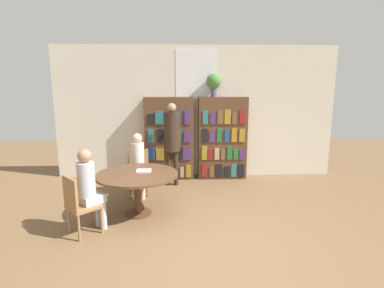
{
  "coord_description": "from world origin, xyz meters",
  "views": [
    {
      "loc": [
        -0.32,
        -3.63,
        2.11
      ],
      "look_at": [
        -0.13,
        1.78,
        1.05
      ],
      "focal_mm": 28.0,
      "sensor_mm": 36.0,
      "label": 1
    }
  ],
  "objects_px": {
    "bookshelf_left": "(169,139)",
    "reading_table": "(137,179)",
    "chair_near_camera": "(78,203)",
    "librarian_standing": "(172,135)",
    "bookshelf_right": "(222,138)",
    "flower_vase": "(214,82)",
    "seated_reader_right": "(90,185)",
    "chair_left_side": "(138,170)",
    "seated_reader_left": "(138,162)"
  },
  "relations": [
    {
      "from": "seated_reader_right",
      "to": "librarian_standing",
      "type": "height_order",
      "value": "librarian_standing"
    },
    {
      "from": "bookshelf_left",
      "to": "librarian_standing",
      "type": "distance_m",
      "value": 0.53
    },
    {
      "from": "reading_table",
      "to": "seated_reader_right",
      "type": "height_order",
      "value": "seated_reader_right"
    },
    {
      "from": "chair_near_camera",
      "to": "librarian_standing",
      "type": "height_order",
      "value": "librarian_standing"
    },
    {
      "from": "flower_vase",
      "to": "seated_reader_left",
      "type": "xyz_separation_m",
      "value": [
        -1.55,
        -1.18,
        -1.5
      ]
    },
    {
      "from": "bookshelf_right",
      "to": "librarian_standing",
      "type": "bearing_deg",
      "value": -156.12
    },
    {
      "from": "reading_table",
      "to": "chair_near_camera",
      "type": "xyz_separation_m",
      "value": [
        -0.73,
        -0.69,
        -0.12
      ]
    },
    {
      "from": "chair_left_side",
      "to": "seated_reader_left",
      "type": "distance_m",
      "value": 0.27
    },
    {
      "from": "reading_table",
      "to": "seated_reader_left",
      "type": "xyz_separation_m",
      "value": [
        -0.1,
        0.81,
        0.09
      ]
    },
    {
      "from": "bookshelf_right",
      "to": "chair_left_side",
      "type": "distance_m",
      "value": 2.09
    },
    {
      "from": "bookshelf_right",
      "to": "seated_reader_right",
      "type": "bearing_deg",
      "value": -131.54
    },
    {
      "from": "bookshelf_right",
      "to": "reading_table",
      "type": "bearing_deg",
      "value": -129.86
    },
    {
      "from": "librarian_standing",
      "to": "reading_table",
      "type": "bearing_deg",
      "value": -109.54
    },
    {
      "from": "flower_vase",
      "to": "seated_reader_right",
      "type": "relative_size",
      "value": 0.41
    },
    {
      "from": "reading_table",
      "to": "chair_near_camera",
      "type": "relative_size",
      "value": 1.52
    },
    {
      "from": "chair_near_camera",
      "to": "bookshelf_left",
      "type": "bearing_deg",
      "value": 113.02
    },
    {
      "from": "bookshelf_left",
      "to": "reading_table",
      "type": "distance_m",
      "value": 2.06
    },
    {
      "from": "chair_left_side",
      "to": "seated_reader_left",
      "type": "relative_size",
      "value": 0.71
    },
    {
      "from": "flower_vase",
      "to": "reading_table",
      "type": "height_order",
      "value": "flower_vase"
    },
    {
      "from": "reading_table",
      "to": "flower_vase",
      "type": "bearing_deg",
      "value": 54.04
    },
    {
      "from": "bookshelf_right",
      "to": "seated_reader_left",
      "type": "distance_m",
      "value": 2.13
    },
    {
      "from": "bookshelf_left",
      "to": "bookshelf_right",
      "type": "bearing_deg",
      "value": -0.0
    },
    {
      "from": "seated_reader_left",
      "to": "librarian_standing",
      "type": "height_order",
      "value": "librarian_standing"
    },
    {
      "from": "bookshelf_left",
      "to": "chair_left_side",
      "type": "relative_size",
      "value": 2.12
    },
    {
      "from": "flower_vase",
      "to": "chair_near_camera",
      "type": "bearing_deg",
      "value": -129.1
    },
    {
      "from": "chair_near_camera",
      "to": "chair_left_side",
      "type": "height_order",
      "value": "same"
    },
    {
      "from": "bookshelf_right",
      "to": "librarian_standing",
      "type": "xyz_separation_m",
      "value": [
        -1.13,
        -0.5,
        0.16
      ]
    },
    {
      "from": "chair_near_camera",
      "to": "librarian_standing",
      "type": "relative_size",
      "value": 0.5
    },
    {
      "from": "bookshelf_right",
      "to": "bookshelf_left",
      "type": "bearing_deg",
      "value": 180.0
    },
    {
      "from": "reading_table",
      "to": "librarian_standing",
      "type": "height_order",
      "value": "librarian_standing"
    },
    {
      "from": "bookshelf_right",
      "to": "chair_left_side",
      "type": "relative_size",
      "value": 2.12
    },
    {
      "from": "reading_table",
      "to": "seated_reader_left",
      "type": "bearing_deg",
      "value": 97.18
    },
    {
      "from": "seated_reader_right",
      "to": "seated_reader_left",
      "type": "bearing_deg",
      "value": 116.97
    },
    {
      "from": "seated_reader_left",
      "to": "bookshelf_left",
      "type": "bearing_deg",
      "value": -122.29
    },
    {
      "from": "flower_vase",
      "to": "reading_table",
      "type": "bearing_deg",
      "value": -125.96
    },
    {
      "from": "chair_left_side",
      "to": "seated_reader_right",
      "type": "height_order",
      "value": "seated_reader_right"
    },
    {
      "from": "chair_near_camera",
      "to": "reading_table",
      "type": "bearing_deg",
      "value": 90.0
    },
    {
      "from": "bookshelf_right",
      "to": "librarian_standing",
      "type": "distance_m",
      "value": 1.25
    },
    {
      "from": "seated_reader_left",
      "to": "librarian_standing",
      "type": "bearing_deg",
      "value": -140.29
    },
    {
      "from": "chair_near_camera",
      "to": "seated_reader_right",
      "type": "xyz_separation_m",
      "value": [
        0.13,
        0.12,
        0.22
      ]
    },
    {
      "from": "bookshelf_left",
      "to": "flower_vase",
      "type": "bearing_deg",
      "value": 0.28
    },
    {
      "from": "bookshelf_right",
      "to": "reading_table",
      "type": "relative_size",
      "value": 1.4
    },
    {
      "from": "reading_table",
      "to": "seated_reader_left",
      "type": "relative_size",
      "value": 1.08
    },
    {
      "from": "flower_vase",
      "to": "librarian_standing",
      "type": "distance_m",
      "value": 1.52
    },
    {
      "from": "seated_reader_right",
      "to": "librarian_standing",
      "type": "relative_size",
      "value": 0.71
    },
    {
      "from": "bookshelf_left",
      "to": "reading_table",
      "type": "xyz_separation_m",
      "value": [
        -0.45,
        -1.99,
        -0.32
      ]
    },
    {
      "from": "bookshelf_left",
      "to": "seated_reader_left",
      "type": "bearing_deg",
      "value": -115.12
    },
    {
      "from": "flower_vase",
      "to": "seated_reader_right",
      "type": "distance_m",
      "value": 3.59
    },
    {
      "from": "bookshelf_left",
      "to": "seated_reader_right",
      "type": "distance_m",
      "value": 2.77
    },
    {
      "from": "librarian_standing",
      "to": "seated_reader_left",
      "type": "bearing_deg",
      "value": -133.11
    }
  ]
}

